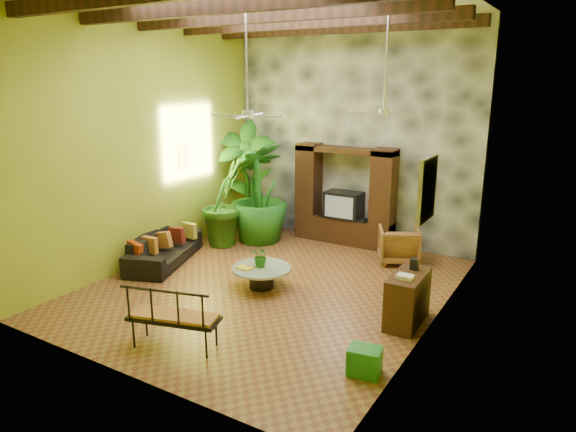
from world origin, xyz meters
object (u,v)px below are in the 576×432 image
Objects in this scene: sofa at (164,248)px; wicker_armchair at (399,245)px; tall_plant_a at (246,178)px; iron_bench at (170,314)px; ceiling_fan_front at (247,102)px; side_console at (408,299)px; green_bin at (365,361)px; ceiling_fan_back at (384,101)px; tall_plant_c at (259,193)px; coffee_table at (261,274)px; entertainment_center at (344,203)px; tall_plant_b at (224,202)px.

sofa is 4.95m from wicker_armchair.
iron_bench is (2.46, -5.32, -0.85)m from tall_plant_a.
ceiling_fan_front is 1.32× the size of iron_bench.
tall_plant_a is at bearing 149.99° from side_console.
wicker_armchair is 4.16m from tall_plant_a.
green_bin is (2.64, 0.83, -0.36)m from iron_bench.
ceiling_fan_back reaches higher than wicker_armchair.
iron_bench is (1.77, -4.88, -0.63)m from tall_plant_c.
tall_plant_a is 2.70× the size of side_console.
tall_plant_a is 2.51× the size of coffee_table.
entertainment_center is 1.71× the size of iron_bench.
ceiling_fan_front is 3.75m from tall_plant_c.
wicker_armchair is at bearing 58.30° from ceiling_fan_front.
tall_plant_c is (0.69, -0.43, -0.22)m from tall_plant_a.
coffee_table is at bearing -111.42° from sofa.
wicker_armchair is 0.30× the size of tall_plant_a.
tall_plant_b is at bearing 102.96° from iron_bench.
iron_bench reaches higher than coffee_table.
iron_bench is at bearing -162.56° from green_bin.
tall_plant_a is at bearing 129.88° from coffee_table.
side_console reaches higher than green_bin.
coffee_table is (2.20, -1.73, -0.75)m from tall_plant_b.
tall_plant_a is at bearing 147.99° from tall_plant_c.
tall_plant_b is at bearing 141.93° from coffee_table.
tall_plant_c reaches higher than green_bin.
side_console is at bearing 86.15° from wicker_armchair.
green_bin is at bearing 1.56° from iron_bench.
ceiling_fan_back reaches higher than entertainment_center.
side_console is (4.41, -2.34, -0.76)m from tall_plant_c.
wicker_armchair is (1.58, -0.65, -0.59)m from entertainment_center.
entertainment_center is at bearing -59.42° from sofa.
tall_plant_a reaches higher than green_bin.
ceiling_fan_back is 4.15m from tall_plant_c.
entertainment_center is at bearing 87.60° from coffee_table.
green_bin is (4.99, -3.45, -0.82)m from tall_plant_b.
side_console is at bearing -19.12° from tall_plant_b.
tall_plant_b is (-2.14, 1.98, -2.39)m from ceiling_fan_front.
side_console is at bearing 90.00° from green_bin.
entertainment_center is at bearing 28.34° from tall_plant_c.
sofa is at bearing -100.34° from tall_plant_b.
tall_plant_b is (-3.93, -0.91, 0.63)m from wicker_armchair.
green_bin is at bearing -62.09° from entertainment_center.
iron_bench is at bearing 47.30° from wicker_armchair.
sofa is at bearing -111.32° from tall_plant_c.
iron_bench reaches higher than sofa.
tall_plant_b is 6.12m from green_bin.
ceiling_fan_back is (1.80, 1.60, 0.00)m from ceiling_fan_front.
ceiling_fan_front is at bearing -58.98° from tall_plant_c.
tall_plant_c is at bearing 94.05° from iron_bench.
tall_plant_a is at bearing 138.66° from green_bin.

